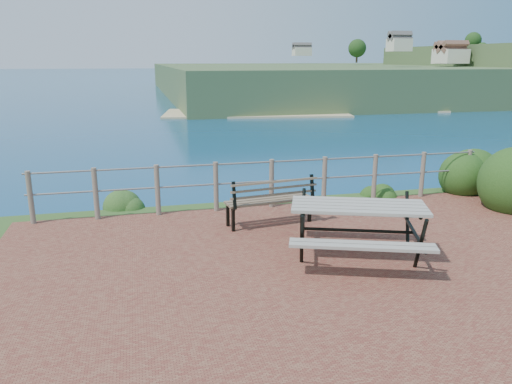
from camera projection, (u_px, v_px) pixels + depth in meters
ground at (332, 273)px, 7.20m from camera, size 10.00×7.00×0.12m
ocean at (139, 66)px, 194.98m from camera, size 1200.00×1200.00×0.00m
safety_railing at (272, 181)px, 10.20m from camera, size 9.40×0.10×1.00m
distant_bay at (512, 68)px, 236.97m from camera, size 290.00×232.36×24.00m
picnic_table at (358, 225)px, 7.59m from camera, size 2.17×1.65×0.85m
park_bench at (269, 193)px, 9.13m from camera, size 1.68×0.63×0.92m
shrub_right_edge at (469, 190)px, 11.68m from camera, size 1.21×1.21×1.72m
shrub_lip_west at (124, 209)px, 10.27m from camera, size 0.81×0.81×0.56m
shrub_lip_east at (375, 195)px, 11.32m from camera, size 0.71×0.71×0.43m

